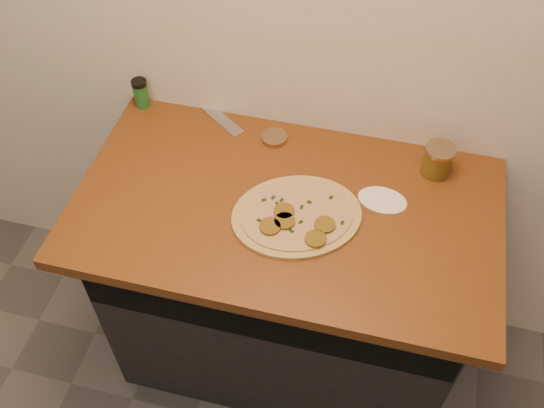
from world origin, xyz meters
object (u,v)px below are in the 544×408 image
(salsa_jar, at_px, (438,160))
(pizza, at_px, (296,216))
(spice_shaker, at_px, (141,93))
(chefs_knife, at_px, (205,104))

(salsa_jar, bearing_deg, pizza, -142.99)
(pizza, bearing_deg, spice_shaker, 149.73)
(pizza, distance_m, chefs_knife, 0.55)
(salsa_jar, bearing_deg, spice_shaker, 175.55)
(salsa_jar, relative_size, spice_shaker, 0.98)
(chefs_knife, relative_size, spice_shaker, 2.72)
(chefs_knife, distance_m, spice_shaker, 0.21)
(pizza, distance_m, spice_shaker, 0.68)
(pizza, relative_size, salsa_jar, 4.89)
(spice_shaker, bearing_deg, salsa_jar, -4.45)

